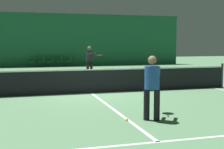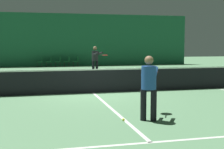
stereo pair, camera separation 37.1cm
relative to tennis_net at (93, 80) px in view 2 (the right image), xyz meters
The scene contains 16 objects.
ground_plane 0.51m from the tennis_net, ahead, with size 60.00×60.00×0.00m, color #56845B.
backdrop_curtain 15.27m from the tennis_net, 90.00° to the left, with size 23.00×0.12×4.52m.
court_line_baseline_far 11.91m from the tennis_net, 90.00° to the left, with size 11.00×0.10×0.00m.
court_line_service_far 6.42m from the tennis_net, 90.00° to the left, with size 8.25×0.10×0.00m.
court_line_service_near 6.42m from the tennis_net, 90.00° to the right, with size 8.25×0.10×0.00m.
court_line_sideline_right 5.52m from the tennis_net, ahead, with size 0.10×23.80×0.00m.
court_line_centre 0.51m from the tennis_net, ahead, with size 0.10×12.80×0.00m.
tennis_net is the anchor object (origin of this frame).
player_near 4.74m from the tennis_net, 82.82° to the right, with size 0.90×1.36×1.65m.
player_far 7.34m from the tennis_net, 78.65° to the left, with size 0.93×1.42×1.77m.
courtside_chair_0 14.74m from the tennis_net, 97.18° to the left, with size 0.44×0.44×0.84m.
courtside_chair_1 14.66m from the tennis_net, 94.26° to the left, with size 0.44×0.44×0.84m.
courtside_chair_2 14.63m from the tennis_net, 91.32° to the left, with size 0.44×0.44×0.84m.
courtside_chair_3 14.63m from the tennis_net, 88.37° to the left, with size 0.44×0.44×0.84m.
courtside_chair_4 14.67m from the tennis_net, 85.43° to the left, with size 0.44×0.44×0.84m.
tennis_ball 4.63m from the tennis_net, 90.66° to the right, with size 0.07×0.07×0.07m.
Camera 2 is at (-2.15, -12.04, 1.95)m, focal length 50.00 mm.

